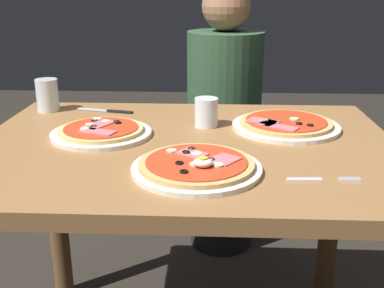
{
  "coord_description": "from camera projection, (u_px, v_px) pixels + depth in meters",
  "views": [
    {
      "loc": [
        0.07,
        -1.17,
        1.17
      ],
      "look_at": [
        0.02,
        -0.1,
        0.8
      ],
      "focal_mm": 43.66,
      "sensor_mm": 36.0,
      "label": 1
    }
  ],
  "objects": [
    {
      "name": "diner_person",
      "position": [
        224.0,
        129.0,
        2.05
      ],
      "size": [
        0.32,
        0.32,
        1.18
      ],
      "rotation": [
        0.0,
        0.0,
        3.14
      ],
      "color": "black",
      "rests_on": "ground"
    },
    {
      "name": "dining_table",
      "position": [
        186.0,
        185.0,
        1.28
      ],
      "size": [
        1.13,
        0.84,
        0.77
      ],
      "color": "olive",
      "rests_on": "ground"
    },
    {
      "name": "pizza_across_left",
      "position": [
        101.0,
        132.0,
        1.29
      ],
      "size": [
        0.28,
        0.28,
        0.03
      ],
      "color": "silver",
      "rests_on": "dining_table"
    },
    {
      "name": "water_glass_far",
      "position": [
        206.0,
        114.0,
        1.37
      ],
      "size": [
        0.07,
        0.07,
        0.09
      ],
      "color": "silver",
      "rests_on": "dining_table"
    },
    {
      "name": "water_glass_near",
      "position": [
        48.0,
        97.0,
        1.54
      ],
      "size": [
        0.07,
        0.07,
        0.11
      ],
      "color": "silver",
      "rests_on": "dining_table"
    },
    {
      "name": "knife",
      "position": [
        109.0,
        111.0,
        1.54
      ],
      "size": [
        0.19,
        0.06,
        0.01
      ],
      "color": "silver",
      "rests_on": "dining_table"
    },
    {
      "name": "pizza_across_right",
      "position": [
        286.0,
        125.0,
        1.36
      ],
      "size": [
        0.31,
        0.31,
        0.03
      ],
      "color": "silver",
      "rests_on": "dining_table"
    },
    {
      "name": "fork",
      "position": [
        318.0,
        180.0,
        1.0
      ],
      "size": [
        0.16,
        0.02,
        0.0
      ],
      "color": "silver",
      "rests_on": "dining_table"
    },
    {
      "name": "pizza_foreground",
      "position": [
        197.0,
        166.0,
        1.05
      ],
      "size": [
        0.3,
        0.3,
        0.05
      ],
      "color": "silver",
      "rests_on": "dining_table"
    }
  ]
}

